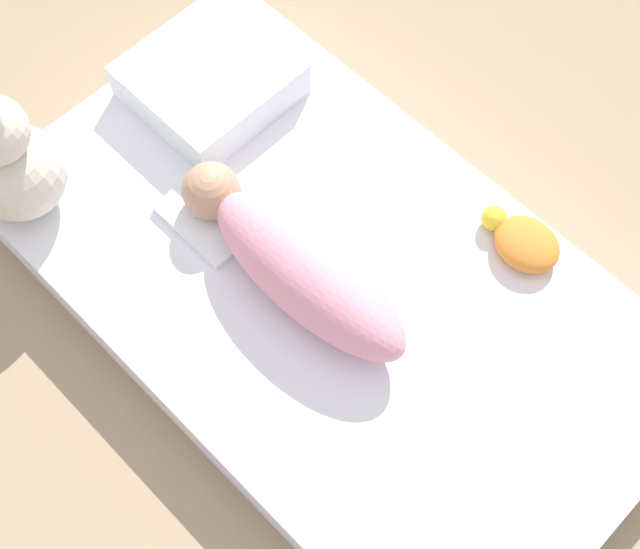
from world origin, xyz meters
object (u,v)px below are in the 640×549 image
Objects in this scene: swaddled_baby at (296,264)px; turtle_plush at (522,241)px; pillow at (210,81)px; bunny_plush at (11,162)px.

swaddled_baby is 3.17× the size of turtle_plush.
pillow reaches higher than turtle_plush.
swaddled_baby is 1.45× the size of bunny_plush.
swaddled_baby is at bearing -153.89° from bunny_plush.
bunny_plush reaches higher than pillow.
swaddled_baby reaches higher than pillow.
turtle_plush is at bearing -165.72° from pillow.
pillow is at bearing -23.05° from swaddled_baby.
swaddled_baby is 0.48m from turtle_plush.
pillow is 0.79× the size of bunny_plush.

